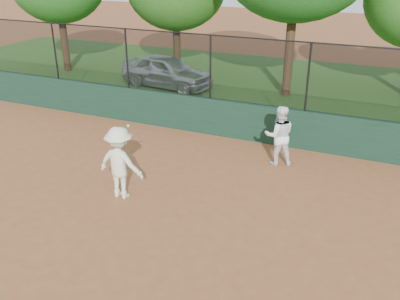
% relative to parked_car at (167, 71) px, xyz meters
% --- Properties ---
extents(ground, '(80.00, 80.00, 0.00)m').
position_rel_parked_car_xyz_m(ground, '(4.29, -10.31, -0.70)').
color(ground, '#955430').
rests_on(ground, ground).
extents(back_wall, '(26.00, 0.20, 1.20)m').
position_rel_parked_car_xyz_m(back_wall, '(4.29, -4.31, -0.10)').
color(back_wall, '#193826').
rests_on(back_wall, ground).
extents(grass_strip, '(36.00, 12.00, 0.01)m').
position_rel_parked_car_xyz_m(grass_strip, '(4.29, 1.69, -0.70)').
color(grass_strip, '#264F18').
rests_on(grass_strip, ground).
extents(parked_car, '(4.30, 2.20, 1.40)m').
position_rel_parked_car_xyz_m(parked_car, '(0.00, 0.00, 0.00)').
color(parked_car, '#B3B7BD').
rests_on(parked_car, ground).
extents(player_second, '(1.01, 0.91, 1.69)m').
position_rel_parked_car_xyz_m(player_second, '(6.39, -5.62, 0.14)').
color(player_second, white).
rests_on(player_second, ground).
extents(player_main, '(1.17, 0.68, 2.01)m').
position_rel_parked_car_xyz_m(player_main, '(3.38, -8.93, 0.20)').
color(player_main, '#EDF0CC').
rests_on(player_main, ground).
extents(fence_assembly, '(26.00, 0.06, 2.00)m').
position_rel_parked_car_xyz_m(fence_assembly, '(4.26, -4.31, 1.53)').
color(fence_assembly, black).
rests_on(fence_assembly, back_wall).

